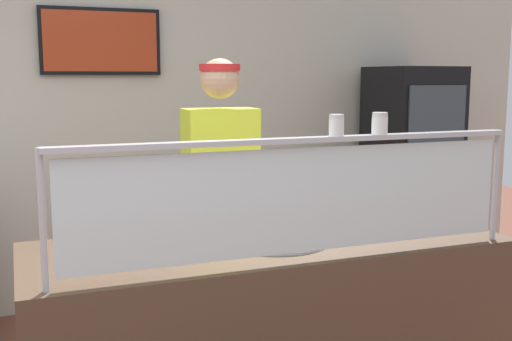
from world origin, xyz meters
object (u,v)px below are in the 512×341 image
pizza_server (279,234)px  drink_fridge (411,177)px  parmesan_shaker (336,127)px  pizza_tray (277,238)px  worker_figure (222,201)px  pepper_flake_shaker (380,125)px

pizza_server → drink_fridge: size_ratio=0.16×
parmesan_shaker → drink_fridge: 2.74m
pizza_tray → worker_figure: worker_figure is taller
parmesan_shaker → drink_fridge: size_ratio=0.05×
pizza_tray → pepper_flake_shaker: bearing=-44.1°
pizza_tray → parmesan_shaker: size_ratio=5.30×
pizza_server → parmesan_shaker: parmesan_shaker is taller
drink_fridge → pizza_tray: bearing=-138.1°
parmesan_shaker → drink_fridge: bearing=48.4°
parmesan_shaker → pizza_tray: bearing=111.1°
drink_fridge → parmesan_shaker: bearing=-131.6°
parmesan_shaker → drink_fridge: (1.77, 2.00, -0.60)m
pizza_tray → pepper_flake_shaker: size_ratio=5.08×
pepper_flake_shaker → worker_figure: size_ratio=0.05×
parmesan_shaker → pepper_flake_shaker: size_ratio=0.96×
worker_figure → pepper_flake_shaker: bearing=-71.2°
parmesan_shaker → pepper_flake_shaker: bearing=0.0°
pizza_server → worker_figure: bearing=97.3°
pizza_tray → worker_figure: 0.69m
pizza_server → parmesan_shaker: bearing=-62.3°
pizza_server → pepper_flake_shaker: pepper_flake_shaker is taller
parmesan_shaker → worker_figure: worker_figure is taller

